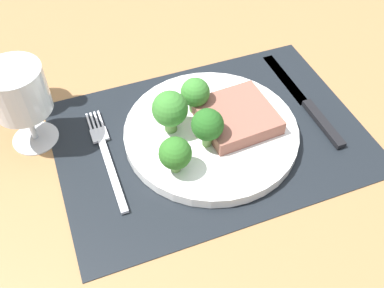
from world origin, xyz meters
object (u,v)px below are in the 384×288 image
steak (235,115)px  fork (107,156)px  plate (211,132)px  wine_glass (19,95)px  knife (308,104)px

steak → fork: (-19.14, 1.05, -2.44)cm
plate → steak: bearing=5.4°
plate → wine_glass: wine_glass is taller
wine_glass → plate: bearing=-20.3°
steak → wine_glass: 29.79cm
plate → steak: (3.90, 0.37, 1.89)cm
fork → wine_glass: (-8.82, 7.49, 8.13)cm
plate → fork: 15.32cm
plate → knife: 16.56cm
fork → wine_glass: bearing=141.6°
plate → wine_glass: 26.76cm
plate → fork: (-15.25, 1.42, -0.55)cm
plate → wine_glass: (-24.07, 8.91, 7.58)cm
fork → wine_glass: wine_glass is taller
fork → knife: (31.79, -0.89, 0.05)cm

